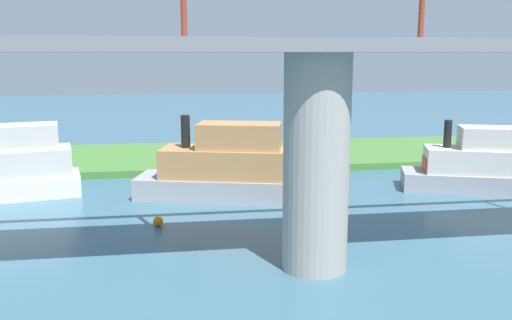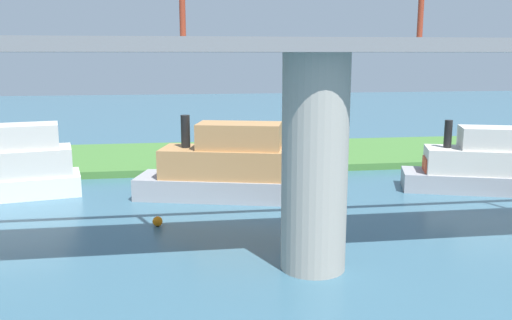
% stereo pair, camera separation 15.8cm
% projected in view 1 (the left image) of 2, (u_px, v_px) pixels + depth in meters
% --- Properties ---
extents(ground_plane, '(160.00, 160.00, 0.00)m').
position_uv_depth(ground_plane, '(249.00, 174.00, 38.92)').
color(ground_plane, '#386075').
extents(grassy_bank, '(80.00, 12.00, 0.50)m').
position_uv_depth(grassy_bank, '(239.00, 156.00, 44.70)').
color(grassy_bank, '#427533').
rests_on(grassy_bank, ground).
extents(bridge_pylon, '(2.57, 2.57, 8.50)m').
position_uv_depth(bridge_pylon, '(316.00, 164.00, 21.10)').
color(bridge_pylon, '#9E998E').
rests_on(bridge_pylon, ground).
extents(bridge_span, '(68.94, 4.30, 3.25)m').
position_uv_depth(bridge_span, '(319.00, 39.00, 20.20)').
color(bridge_span, slate).
rests_on(bridge_span, bridge_pylon).
extents(person_on_bank, '(0.42, 0.42, 1.39)m').
position_uv_depth(person_on_bank, '(286.00, 153.00, 40.40)').
color(person_on_bank, '#2D334C').
rests_on(person_on_bank, grassy_bank).
extents(mooring_post, '(0.20, 0.20, 0.96)m').
position_uv_depth(mooring_post, '(166.00, 159.00, 39.27)').
color(mooring_post, brown).
rests_on(mooring_post, grassy_bank).
extents(riverboat_paddlewheel, '(10.13, 5.57, 4.92)m').
position_uv_depth(riverboat_paddlewheel, '(224.00, 168.00, 32.23)').
color(riverboat_paddlewheel, '#99999E').
rests_on(riverboat_paddlewheel, ground).
extents(motorboat_red, '(9.11, 5.47, 4.42)m').
position_uv_depth(motorboat_red, '(480.00, 165.00, 33.94)').
color(motorboat_red, '#99999E').
rests_on(motorboat_red, ground).
extents(skiff_small, '(9.75, 4.96, 4.76)m').
position_uv_depth(skiff_small, '(2.00, 169.00, 32.24)').
color(skiff_small, white).
rests_on(skiff_small, ground).
extents(marker_buoy, '(0.50, 0.50, 0.50)m').
position_uv_depth(marker_buoy, '(158.00, 221.00, 27.10)').
color(marker_buoy, orange).
rests_on(marker_buoy, ground).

